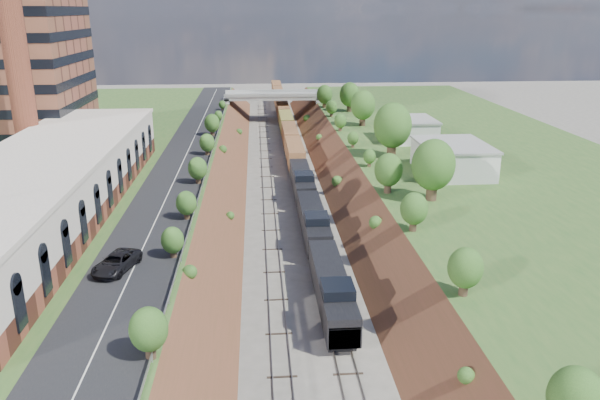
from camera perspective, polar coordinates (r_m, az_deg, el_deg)
The scene contains 17 objects.
platform_left at distance 94.74m, azimuth -21.87°, elevation 1.63°, with size 44.00×180.00×5.00m, color #315A25.
platform_right at distance 97.56m, azimuth 18.26°, elevation 2.48°, with size 44.00×180.00×5.00m, color #315A25.
embankment_left at distance 91.21m, azimuth -8.41°, elevation 0.52°, with size 7.07×180.00×7.07m, color brown.
embankment_right at distance 92.19m, azimuth 5.36°, elevation 0.83°, with size 7.07×180.00×7.07m, color brown.
rail_left_track at distance 90.93m, azimuth -3.13°, elevation 0.70°, with size 1.58×180.00×0.18m, color gray.
rail_right_track at distance 91.17m, azimuth 0.14°, elevation 0.77°, with size 1.58×180.00×0.18m, color gray.
road at distance 90.28m, azimuth -11.41°, elevation 3.50°, with size 8.00×180.00×0.10m, color black.
guardrail at distance 89.54m, azimuth -8.83°, elevation 3.86°, with size 0.10×171.00×0.70m.
commercial_building at distance 71.53m, azimuth -23.61°, elevation 1.34°, with size 14.30×62.30×7.00m.
smokestack at distance 88.70m, azimuth -26.28°, elevation 14.86°, with size 3.20×3.20×40.00m, color brown.
overpass at distance 150.48m, azimuth -2.70°, elevation 9.57°, with size 24.50×8.30×7.40m.
white_building_near at distance 85.89m, azimuth 14.65°, elevation 3.87°, with size 9.00×12.00×4.00m, color silver.
white_building_far at distance 106.33m, azimuth 10.66°, elevation 6.71°, with size 8.00×10.00×3.60m, color silver.
tree_right_large at distance 72.27m, azimuth 12.88°, elevation 3.31°, with size 5.25×5.25×7.61m.
tree_left_crest at distance 51.54m, azimuth -12.55°, elevation -5.50°, with size 2.45×2.45×3.55m.
freight_train at distance 127.28m, azimuth -1.18°, elevation 6.90°, with size 2.85×160.83×4.55m.
suv at distance 54.73m, azimuth -17.47°, elevation -5.83°, with size 2.56×5.54×1.54m, color black.
Camera 1 is at (-4.11, -26.74, 27.34)m, focal length 35.00 mm.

